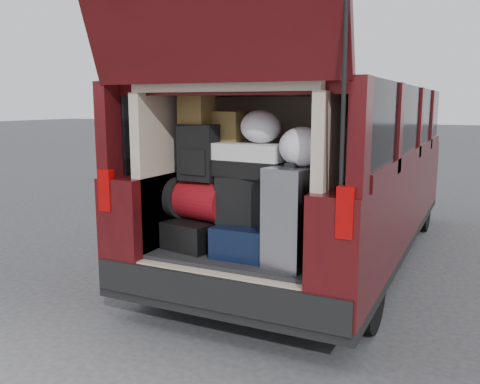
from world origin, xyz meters
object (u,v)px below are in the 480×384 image
(navy_hardshell, at_px, (250,238))
(twotone_duffel, at_px, (251,160))
(silver_roller, at_px, (296,216))
(black_soft_case, at_px, (251,199))
(red_duffel, at_px, (201,200))
(black_hardshell, at_px, (201,232))
(backpack, at_px, (199,152))

(navy_hardshell, relative_size, twotone_duffel, 0.97)
(silver_roller, height_order, black_soft_case, silver_roller)
(red_duffel, distance_m, black_soft_case, 0.41)
(black_hardshell, bearing_deg, black_soft_case, 13.52)
(black_hardshell, height_order, twotone_duffel, twotone_duffel)
(black_hardshell, bearing_deg, twotone_duffel, 11.92)
(silver_roller, distance_m, twotone_duffel, 0.53)
(silver_roller, relative_size, twotone_duffel, 1.26)
(silver_roller, bearing_deg, backpack, -175.86)
(silver_roller, distance_m, red_duffel, 0.80)
(navy_hardshell, distance_m, black_soft_case, 0.28)
(silver_roller, height_order, backpack, backpack)
(black_hardshell, distance_m, backpack, 0.62)
(navy_hardshell, height_order, silver_roller, silver_roller)
(navy_hardshell, xyz_separation_m, twotone_duffel, (-0.02, 0.03, 0.57))
(navy_hardshell, distance_m, silver_roller, 0.44)
(red_duffel, height_order, black_soft_case, black_soft_case)
(silver_roller, relative_size, red_duffel, 1.42)
(twotone_duffel, bearing_deg, navy_hardshell, -61.00)
(navy_hardshell, relative_size, silver_roller, 0.77)
(black_soft_case, height_order, backpack, backpack)
(silver_roller, xyz_separation_m, red_duffel, (-0.79, 0.11, 0.03))
(black_hardshell, relative_size, twotone_duffel, 0.97)
(silver_roller, bearing_deg, twotone_duffel, 172.74)
(red_duffel, bearing_deg, black_hardshell, 162.74)
(navy_hardshell, xyz_separation_m, silver_roller, (0.37, -0.09, 0.22))
(backpack, relative_size, twotone_duffel, 0.78)
(twotone_duffel, bearing_deg, black_soft_case, 97.87)
(navy_hardshell, relative_size, black_soft_case, 1.10)
(silver_roller, bearing_deg, red_duffel, -177.68)
(silver_roller, height_order, red_duffel, silver_roller)
(red_duffel, distance_m, backpack, 0.36)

